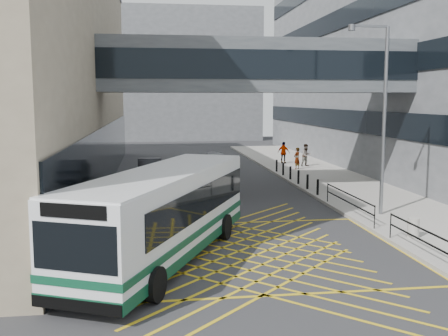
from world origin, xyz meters
name	(u,v)px	position (x,y,z in m)	size (l,w,h in m)	color
ground	(239,251)	(0.00, 0.00, 0.00)	(120.00, 120.00, 0.00)	#333335
building_far	(159,76)	(-2.00, 60.00, 9.00)	(28.00, 16.00, 18.00)	slate
skybridge	(256,67)	(3.00, 12.00, 7.50)	(20.00, 4.10, 3.00)	#4F5459
pavement	(334,182)	(9.00, 15.00, 0.08)	(6.00, 54.00, 0.16)	#ACA79E
box_junction	(239,251)	(0.00, 0.00, 0.00)	(12.00, 9.00, 0.01)	gold
bus	(165,212)	(-2.70, -0.56, 1.69)	(6.96, 11.31, 3.16)	white
car_white	(116,234)	(-4.50, 0.79, 0.63)	(1.63, 3.98, 1.27)	silver
car_dark	(149,169)	(-3.33, 18.26, 0.77)	(1.92, 4.91, 1.54)	black
car_silver	(214,160)	(1.79, 23.04, 0.78)	(2.11, 5.00, 1.56)	gray
street_lamp	(381,109)	(7.45, 4.68, 5.17)	(1.99, 0.32, 8.79)	slate
litter_bin	(413,228)	(7.07, 0.44, 0.56)	(0.46, 0.46, 0.79)	#ADA89E
kerb_railings	(377,213)	(6.15, 1.78, 0.88)	(0.05, 12.54, 1.00)	black
bollards	(294,175)	(6.25, 15.00, 0.61)	(0.14, 10.14, 0.90)	black
pedestrian_a	(297,158)	(8.12, 21.02, 1.01)	(0.68, 0.48, 1.70)	gray
pedestrian_b	(306,155)	(9.40, 22.78, 1.06)	(0.88, 0.51, 1.81)	gray
pedestrian_c	(284,153)	(8.03, 24.87, 1.08)	(1.09, 0.52, 1.85)	gray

